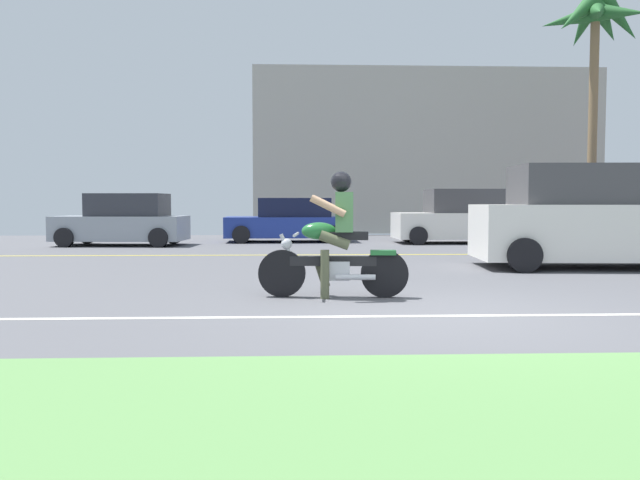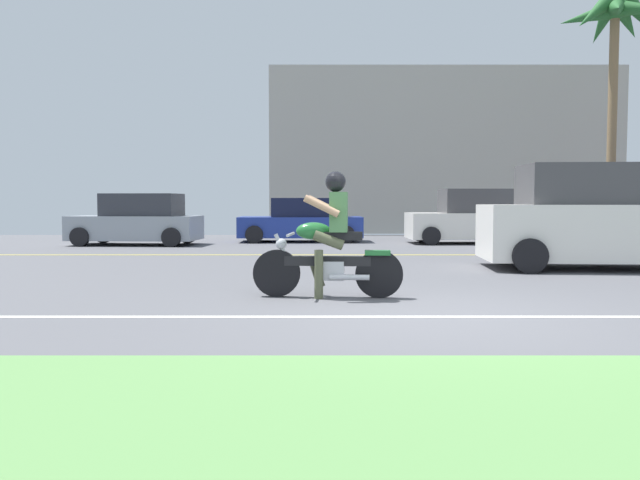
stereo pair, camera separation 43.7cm
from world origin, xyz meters
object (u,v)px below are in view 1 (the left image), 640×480
at_px(parked_car_2, 458,218).
at_px(motorcyclist, 334,244).
at_px(parked_car_0, 123,221).
at_px(parked_car_1, 289,221).
at_px(palm_tree_0, 596,29).
at_px(suv_nearby, 600,218).
at_px(parked_car_3, 635,220).

bearing_deg(parked_car_2, motorcyclist, -112.14).
height_order(parked_car_0, parked_car_2, parked_car_2).
xyz_separation_m(parked_car_0, parked_car_1, (4.94, 1.57, -0.05)).
bearing_deg(motorcyclist, palm_tree_0, 53.61).
height_order(parked_car_2, palm_tree_0, palm_tree_0).
height_order(motorcyclist, parked_car_2, motorcyclist).
xyz_separation_m(motorcyclist, palm_tree_0, (9.82, 13.33, 6.51)).
relative_size(suv_nearby, parked_car_3, 1.13).
distance_m(motorcyclist, parked_car_0, 12.12).
distance_m(suv_nearby, parked_car_2, 7.74).
bearing_deg(parked_car_3, parked_car_1, 171.92).
relative_size(parked_car_0, parked_car_2, 0.99).
height_order(parked_car_2, parked_car_3, parked_car_2).
distance_m(parked_car_2, parked_car_3, 5.40).
xyz_separation_m(parked_car_1, palm_tree_0, (10.51, 1.02, 6.56)).
height_order(parked_car_0, palm_tree_0, palm_tree_0).
height_order(suv_nearby, palm_tree_0, palm_tree_0).
distance_m(suv_nearby, parked_car_3, 8.38).
bearing_deg(parked_car_2, parked_car_3, -7.00).
distance_m(parked_car_1, parked_car_3, 10.81).
bearing_deg(parked_car_3, parked_car_2, 173.00).
xyz_separation_m(parked_car_0, parked_car_3, (15.65, 0.05, 0.01)).
bearing_deg(motorcyclist, suv_nearby, 34.35).
relative_size(motorcyclist, parked_car_2, 0.52).
bearing_deg(suv_nearby, parked_car_3, 57.20).
bearing_deg(parked_car_0, palm_tree_0, 9.54).
xyz_separation_m(suv_nearby, parked_car_0, (-11.11, 6.98, -0.26)).
distance_m(suv_nearby, parked_car_0, 13.13).
bearing_deg(parked_car_1, suv_nearby, -54.20).
distance_m(motorcyclist, suv_nearby, 6.65).
bearing_deg(suv_nearby, motorcyclist, -145.65).
bearing_deg(palm_tree_0, suv_nearby, -114.37).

